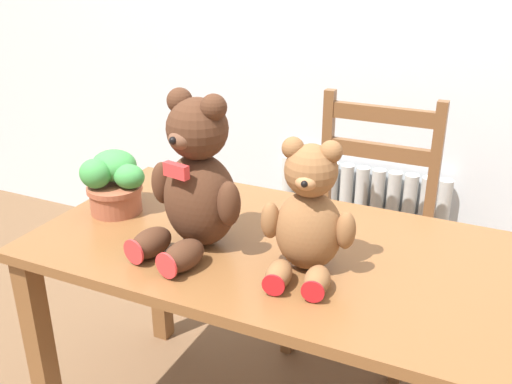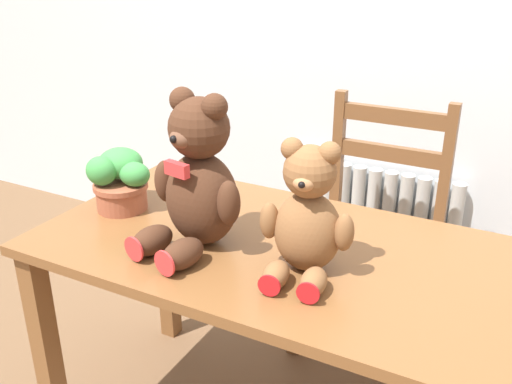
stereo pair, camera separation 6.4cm
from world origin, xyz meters
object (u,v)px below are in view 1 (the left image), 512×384
(wooden_chair_behind, at_px, (365,227))
(teddy_bear_right, at_px, (308,217))
(potted_plant, at_px, (114,182))
(teddy_bear_left, at_px, (196,183))

(wooden_chair_behind, bearing_deg, teddy_bear_right, 92.55)
(teddy_bear_right, xyz_separation_m, potted_plant, (-0.65, 0.08, -0.05))
(teddy_bear_right, bearing_deg, wooden_chair_behind, -95.32)
(potted_plant, bearing_deg, teddy_bear_left, -13.93)
(wooden_chair_behind, xyz_separation_m, teddy_bear_left, (-0.28, -0.76, 0.41))
(teddy_bear_left, bearing_deg, wooden_chair_behind, -98.83)
(wooden_chair_behind, height_order, teddy_bear_right, teddy_bear_right)
(wooden_chair_behind, xyz_separation_m, teddy_bear_right, (0.03, -0.75, 0.38))
(wooden_chair_behind, relative_size, potted_plant, 5.01)
(teddy_bear_right, height_order, potted_plant, teddy_bear_right)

